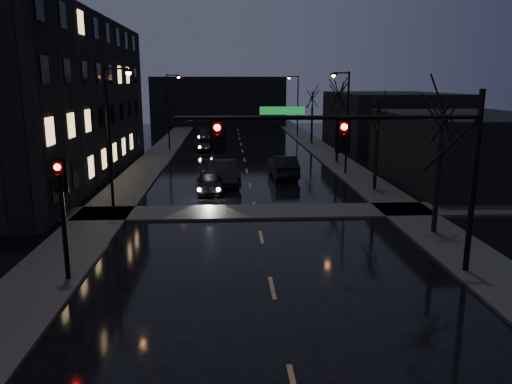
{
  "coord_description": "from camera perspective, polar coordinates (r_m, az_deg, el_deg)",
  "views": [
    {
      "loc": [
        -1.53,
        -8.7,
        7.26
      ],
      "look_at": [
        -0.5,
        9.53,
        3.2
      ],
      "focal_mm": 35.0,
      "sensor_mm": 36.0,
      "label": 1
    }
  ],
  "objects": [
    {
      "name": "sidewalk_left",
      "position": [
        44.83,
        -12.15,
        3.01
      ],
      "size": [
        3.0,
        140.0,
        0.12
      ],
      "primitive_type": "cube",
      "color": "#2D2D2B",
      "rests_on": "ground"
    },
    {
      "name": "sidewalk_right",
      "position": [
        45.41,
        9.58,
        3.23
      ],
      "size": [
        3.0,
        140.0,
        0.12
      ],
      "primitive_type": "cube",
      "color": "#2D2D2B",
      "rests_on": "ground"
    },
    {
      "name": "sidewalk_cross",
      "position": [
        28.18,
        -0.02,
        -2.27
      ],
      "size": [
        40.0,
        3.0,
        0.12
      ],
      "primitive_type": "cube",
      "color": "#2D2D2B",
      "rests_on": "ground"
    },
    {
      "name": "apartment_block",
      "position": [
        41.51,
        -24.75,
        9.67
      ],
      "size": [
        12.0,
        30.0,
        12.0
      ],
      "primitive_type": "cube",
      "color": "black",
      "rests_on": "ground"
    },
    {
      "name": "commercial_right_near",
      "position": [
        38.94,
        22.8,
        4.53
      ],
      "size": [
        10.0,
        14.0,
        5.0
      ],
      "primitive_type": "cube",
      "color": "black",
      "rests_on": "ground"
    },
    {
      "name": "commercial_right_far",
      "position": [
        59.8,
        14.97,
        8.03
      ],
      "size": [
        12.0,
        18.0,
        6.0
      ],
      "primitive_type": "cube",
      "color": "black",
      "rests_on": "ground"
    },
    {
      "name": "far_block",
      "position": [
        86.77,
        -4.27,
        10.34
      ],
      "size": [
        22.0,
        10.0,
        8.0
      ],
      "primitive_type": "cube",
      "color": "black",
      "rests_on": "ground"
    },
    {
      "name": "signal_mast",
      "position": [
        18.65,
        13.6,
        4.82
      ],
      "size": [
        11.11,
        0.41,
        7.0
      ],
      "color": "black",
      "rests_on": "ground"
    },
    {
      "name": "signal_pole_left",
      "position": [
        19.15,
        -21.32,
        -1.15
      ],
      "size": [
        0.35,
        0.41,
        4.53
      ],
      "color": "black",
      "rests_on": "ground"
    },
    {
      "name": "tree_near",
      "position": [
        24.8,
        20.66,
        9.34
      ],
      "size": [
        3.52,
        3.52,
        8.08
      ],
      "color": "black",
      "rests_on": "ground"
    },
    {
      "name": "tree_mid_a",
      "position": [
        34.2,
        13.85,
        9.77
      ],
      "size": [
        3.3,
        3.3,
        7.58
      ],
      "color": "black",
      "rests_on": "ground"
    },
    {
      "name": "tree_mid_b",
      "position": [
        45.79,
        9.48,
        11.55
      ],
      "size": [
        3.74,
        3.74,
        8.59
      ],
      "color": "black",
      "rests_on": "ground"
    },
    {
      "name": "tree_far",
      "position": [
        59.55,
        6.49,
        11.3
      ],
      "size": [
        3.43,
        3.43,
        7.88
      ],
      "color": "black",
      "rests_on": "ground"
    },
    {
      "name": "streetlight_l_near",
      "position": [
        27.49,
        -16.06,
        6.86
      ],
      "size": [
        1.53,
        0.28,
        8.0
      ],
      "color": "black",
      "rests_on": "ground"
    },
    {
      "name": "streetlight_l_far",
      "position": [
        54.1,
        -9.8,
        9.72
      ],
      "size": [
        1.53,
        0.28,
        8.0
      ],
      "color": "black",
      "rests_on": "ground"
    },
    {
      "name": "streetlight_r_mid",
      "position": [
        39.84,
        10.11,
        8.76
      ],
      "size": [
        1.53,
        0.28,
        8.0
      ],
      "color": "black",
      "rests_on": "ground"
    },
    {
      "name": "streetlight_r_far",
      "position": [
        67.36,
        4.62,
        10.37
      ],
      "size": [
        1.53,
        0.28,
        8.0
      ],
      "color": "black",
      "rests_on": "ground"
    },
    {
      "name": "oncoming_car_a",
      "position": [
        33.41,
        -5.29,
        1.22
      ],
      "size": [
        1.97,
        4.41,
        1.47
      ],
      "primitive_type": "imported",
      "rotation": [
        0.0,
        0.0,
        0.05
      ],
      "color": "black",
      "rests_on": "ground"
    },
    {
      "name": "oncoming_car_b",
      "position": [
        35.94,
        -3.68,
        2.24
      ],
      "size": [
        2.4,
        5.37,
        1.71
      ],
      "primitive_type": "imported",
      "rotation": [
        0.0,
        0.0,
        0.12
      ],
      "color": "black",
      "rests_on": "ground"
    },
    {
      "name": "oncoming_car_c",
      "position": [
        53.96,
        -5.7,
        5.46
      ],
      "size": [
        2.69,
        5.04,
        1.35
      ],
      "primitive_type": "imported",
      "rotation": [
        0.0,
        0.0,
        0.1
      ],
      "color": "black",
      "rests_on": "ground"
    },
    {
      "name": "oncoming_car_d",
      "position": [
        63.28,
        -5.87,
        6.56
      ],
      "size": [
        2.62,
        5.36,
        1.5
      ],
      "primitive_type": "imported",
      "rotation": [
        0.0,
        0.0,
        0.1
      ],
      "color": "black",
      "rests_on": "ground"
    },
    {
      "name": "lead_car",
      "position": [
        38.6,
        3.11,
        2.95
      ],
      "size": [
        2.04,
        5.22,
        1.69
      ],
      "primitive_type": "imported",
      "rotation": [
        0.0,
        0.0,
        3.19
      ],
      "color": "black",
      "rests_on": "ground"
    }
  ]
}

